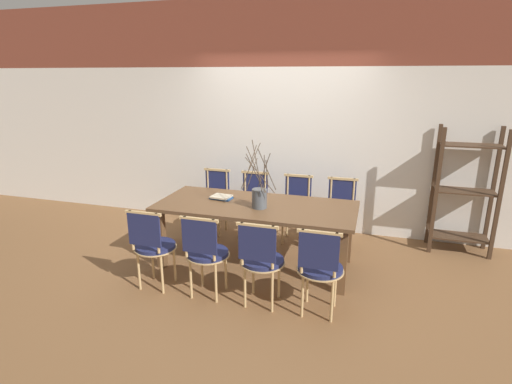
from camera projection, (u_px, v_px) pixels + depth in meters
The scene contains 14 objects.
ground_plane at pixel (256, 264), 4.81m from camera, with size 16.00×16.00×0.00m, color brown.
wall_rear at pixel (284, 118), 5.63m from camera, with size 12.00×0.06×3.20m.
dining_table at pixel (256, 212), 4.63m from camera, with size 2.29×0.99×0.75m.
chair_near_leftend at pixel (153, 244), 4.14m from camera, with size 0.44×0.44×0.90m.
chair_near_left at pixel (206, 251), 3.97m from camera, with size 0.44×0.44×0.90m.
chair_near_center at pixel (261, 258), 3.82m from camera, with size 0.44×0.44×0.90m.
chair_near_right at pixel (320, 266), 3.66m from camera, with size 0.44×0.44×0.90m.
chair_far_leftend at pixel (214, 198), 5.68m from camera, with size 0.44×0.44×0.90m.
chair_far_left at pixel (252, 201), 5.52m from camera, with size 0.44×0.44×0.90m.
chair_far_center at pixel (296, 206), 5.35m from camera, with size 0.44×0.44×0.90m.
chair_far_right at pixel (340, 210), 5.19m from camera, with size 0.44×0.44×0.90m.
vase_centerpiece at pixel (259, 197), 4.45m from camera, with size 0.41×0.41×0.77m.
book_stack at pixel (221, 197), 4.80m from camera, with size 0.27×0.22×0.04m.
shelving_rack at pixel (465, 191), 4.96m from camera, with size 0.74×0.37×1.60m.
Camera 1 is at (1.26, -4.18, 2.19)m, focal length 28.00 mm.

